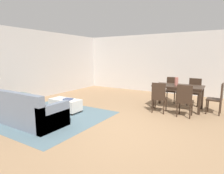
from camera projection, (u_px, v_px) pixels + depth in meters
The scene contains 14 objects.
ground_plane at pixel (119, 129), 4.39m from camera, with size 10.80×10.80×0.00m, color #9E7A56.
wall_back at pixel (174, 64), 8.38m from camera, with size 9.00×0.12×2.70m, color beige.
wall_left at pixel (20, 65), 6.91m from camera, with size 0.12×11.00×2.70m, color beige.
area_rug at pixel (49, 116), 5.29m from camera, with size 3.00×2.80×0.01m, color slate.
couch at pixel (27, 112), 4.72m from camera, with size 1.99×0.88×0.86m.
ottoman_table at pixel (65, 104), 5.73m from camera, with size 0.98×0.47×0.39m.
dining_table at pixel (178, 89), 6.03m from camera, with size 1.50×0.85×0.76m.
dining_chair_near_left at pixel (159, 96), 5.56m from camera, with size 0.43×0.43×0.92m.
dining_chair_near_right at pixel (185, 99), 5.17m from camera, with size 0.40×0.40×0.92m.
dining_chair_far_left at pixel (171, 88), 6.92m from camera, with size 0.41×0.41×0.92m.
dining_chair_far_right at pixel (194, 90), 6.53m from camera, with size 0.41×0.41×0.92m.
dining_chair_head_east at pixel (218, 97), 5.43m from camera, with size 0.42×0.42×0.92m.
vase_centerpiece at pixel (176, 81), 6.01m from camera, with size 0.11×0.11×0.26m, color #B26659.
book_on_ottoman at pixel (68, 99), 5.63m from camera, with size 0.26×0.20×0.03m, color #3F4C72.
Camera 1 is at (2.03, -3.65, 1.68)m, focal length 30.07 mm.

